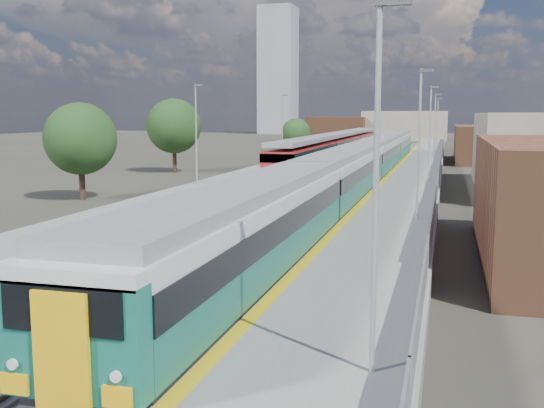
% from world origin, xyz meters
% --- Properties ---
extents(ground, '(320.00, 320.00, 0.00)m').
position_xyz_m(ground, '(0.00, 50.00, 0.00)').
color(ground, '#47443A').
rests_on(ground, ground).
extents(ballast_bed, '(10.50, 155.00, 0.06)m').
position_xyz_m(ballast_bed, '(-2.25, 52.50, 0.03)').
color(ballast_bed, '#565451').
rests_on(ballast_bed, ground).
extents(tracks, '(8.96, 160.00, 0.17)m').
position_xyz_m(tracks, '(-1.65, 54.18, 0.11)').
color(tracks, '#4C3323').
rests_on(tracks, ground).
extents(platform_right, '(4.70, 155.00, 8.52)m').
position_xyz_m(platform_right, '(5.28, 52.49, 0.54)').
color(platform_right, slate).
rests_on(platform_right, ground).
extents(platform_left, '(4.30, 155.00, 8.52)m').
position_xyz_m(platform_left, '(-9.05, 52.49, 0.52)').
color(platform_left, slate).
rests_on(platform_left, ground).
extents(buildings, '(72.00, 185.50, 40.00)m').
position_xyz_m(buildings, '(-18.12, 138.60, 10.70)').
color(buildings, brown).
rests_on(buildings, ground).
extents(green_train, '(3.01, 83.75, 3.31)m').
position_xyz_m(green_train, '(1.50, 40.66, 2.33)').
color(green_train, black).
rests_on(green_train, ground).
extents(red_train, '(3.01, 60.95, 3.80)m').
position_xyz_m(red_train, '(-5.50, 70.39, 2.24)').
color(red_train, black).
rests_on(red_train, ground).
extents(tree_a, '(5.28, 5.28, 7.16)m').
position_xyz_m(tree_a, '(-17.92, 30.63, 4.51)').
color(tree_a, '#382619').
rests_on(tree_a, ground).
extents(tree_b, '(5.88, 5.88, 7.97)m').
position_xyz_m(tree_b, '(-20.46, 52.99, 5.02)').
color(tree_b, '#382619').
rests_on(tree_b, ground).
extents(tree_c, '(4.21, 4.21, 5.71)m').
position_xyz_m(tree_c, '(-13.33, 80.15, 3.59)').
color(tree_c, '#382619').
rests_on(tree_c, ground).
extents(tree_d, '(4.44, 4.44, 6.02)m').
position_xyz_m(tree_d, '(19.23, 71.91, 3.79)').
color(tree_d, '#382619').
rests_on(tree_d, ground).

